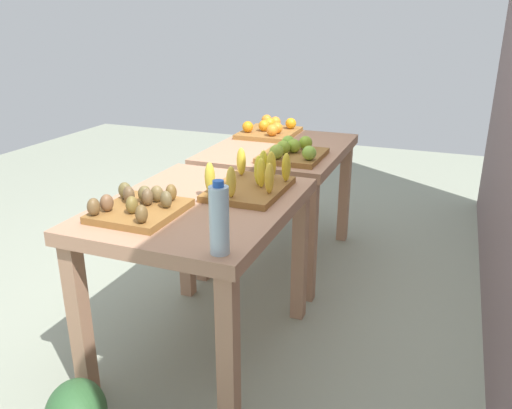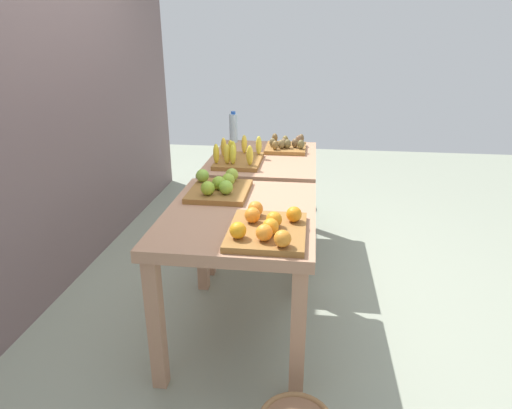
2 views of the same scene
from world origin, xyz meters
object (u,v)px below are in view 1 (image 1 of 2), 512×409
at_px(kiwi_bin, 139,206).
at_px(water_bottle, 219,220).
at_px(orange_bin, 270,129).
at_px(banana_crate, 251,182).
at_px(wicker_basket, 270,198).
at_px(display_table_left, 280,164).
at_px(apple_bin, 293,152).
at_px(display_table_right, 200,226).

height_order(kiwi_bin, water_bottle, water_bottle).
bearing_deg(water_bottle, orange_bin, -165.36).
bearing_deg(banana_crate, water_bottle, 12.36).
bearing_deg(kiwi_bin, wicker_basket, -174.95).
relative_size(display_table_left, water_bottle, 3.93).
bearing_deg(orange_bin, wicker_basket, -161.47).
bearing_deg(water_bottle, display_table_left, -168.80).
relative_size(apple_bin, kiwi_bin, 1.11).
bearing_deg(display_table_right, display_table_left, 180.00).
relative_size(apple_bin, banana_crate, 0.91).
relative_size(display_table_left, banana_crate, 2.36).
relative_size(banana_crate, kiwi_bin, 1.22).
bearing_deg(display_table_left, water_bottle, 11.20).
xyz_separation_m(display_table_left, orange_bin, (-0.28, -0.17, 0.15)).
height_order(kiwi_bin, wicker_basket, kiwi_bin).
distance_m(display_table_left, wicker_basket, 1.04).
xyz_separation_m(display_table_right, banana_crate, (-0.21, 0.17, 0.16)).
height_order(banana_crate, wicker_basket, banana_crate).
bearing_deg(wicker_basket, water_bottle, 15.52).
relative_size(kiwi_bin, wicker_basket, 1.17).
height_order(display_table_right, wicker_basket, display_table_right).
bearing_deg(apple_bin, banana_crate, 0.01).
height_order(apple_bin, water_bottle, water_bottle).
height_order(display_table_left, wicker_basket, display_table_left).
bearing_deg(kiwi_bin, apple_bin, 163.29).
height_order(display_table_right, apple_bin, apple_bin).
bearing_deg(wicker_basket, kiwi_bin, 5.05).
bearing_deg(water_bottle, banana_crate, -167.64).
distance_m(orange_bin, banana_crate, 1.24).
xyz_separation_m(apple_bin, kiwi_bin, (1.08, -0.33, -0.00)).
distance_m(display_table_right, orange_bin, 1.42).
height_order(display_table_left, banana_crate, banana_crate).
height_order(display_table_left, orange_bin, orange_bin).
xyz_separation_m(display_table_right, apple_bin, (-0.86, 0.17, 0.16)).
xyz_separation_m(water_bottle, wicker_basket, (-2.38, -0.66, -0.79)).
xyz_separation_m(apple_bin, banana_crate, (0.64, 0.00, 0.01)).
distance_m(display_table_right, kiwi_bin, 0.32).
bearing_deg(display_table_left, banana_crate, 10.35).
relative_size(display_table_right, orange_bin, 2.34).
relative_size(display_table_left, wicker_basket, 3.37).
xyz_separation_m(banana_crate, kiwi_bin, (0.44, -0.33, -0.01)).
height_order(apple_bin, wicker_basket, apple_bin).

